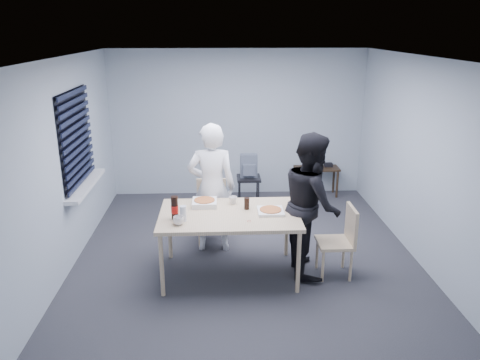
{
  "coord_description": "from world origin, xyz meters",
  "views": [
    {
      "loc": [
        -0.35,
        -5.73,
        2.93
      ],
      "look_at": [
        -0.07,
        0.1,
        1.03
      ],
      "focal_mm": 35.0,
      "sensor_mm": 36.0,
      "label": 1
    }
  ],
  "objects_px": {
    "stool": "(249,183)",
    "chair_right": "(342,237)",
    "person_black": "(311,204)",
    "dining_table": "(229,218)",
    "chair_far": "(212,206)",
    "soda_bottle": "(175,208)",
    "backpack": "(249,166)",
    "person_white": "(212,188)",
    "mug_b": "(233,200)",
    "side_table": "(317,172)",
    "mug_a": "(178,221)"
  },
  "relations": [
    {
      "from": "person_white",
      "to": "side_table",
      "type": "bearing_deg",
      "value": -131.93
    },
    {
      "from": "chair_right",
      "to": "stool",
      "type": "distance_m",
      "value": 2.53
    },
    {
      "from": "dining_table",
      "to": "soda_bottle",
      "type": "xyz_separation_m",
      "value": [
        -0.63,
        -0.14,
        0.19
      ]
    },
    {
      "from": "backpack",
      "to": "side_table",
      "type": "bearing_deg",
      "value": 20.46
    },
    {
      "from": "chair_right",
      "to": "person_white",
      "type": "height_order",
      "value": "person_white"
    },
    {
      "from": "stool",
      "to": "backpack",
      "type": "bearing_deg",
      "value": -90.0
    },
    {
      "from": "backpack",
      "to": "soda_bottle",
      "type": "height_order",
      "value": "soda_bottle"
    },
    {
      "from": "chair_right",
      "to": "stool",
      "type": "relative_size",
      "value": 1.63
    },
    {
      "from": "person_white",
      "to": "person_black",
      "type": "bearing_deg",
      "value": 151.78
    },
    {
      "from": "person_black",
      "to": "person_white",
      "type": "bearing_deg",
      "value": 61.78
    },
    {
      "from": "stool",
      "to": "chair_right",
      "type": "bearing_deg",
      "value": -67.01
    },
    {
      "from": "stool",
      "to": "soda_bottle",
      "type": "distance_m",
      "value": 2.65
    },
    {
      "from": "side_table",
      "to": "stool",
      "type": "distance_m",
      "value": 1.38
    },
    {
      "from": "soda_bottle",
      "to": "backpack",
      "type": "bearing_deg",
      "value": 66.96
    },
    {
      "from": "soda_bottle",
      "to": "person_white",
      "type": "bearing_deg",
      "value": 64.47
    },
    {
      "from": "chair_far",
      "to": "mug_a",
      "type": "distance_m",
      "value": 1.42
    },
    {
      "from": "dining_table",
      "to": "person_white",
      "type": "xyz_separation_m",
      "value": [
        -0.22,
        0.73,
        0.13
      ]
    },
    {
      "from": "chair_far",
      "to": "chair_right",
      "type": "distance_m",
      "value": 1.94
    },
    {
      "from": "chair_right",
      "to": "chair_far",
      "type": "bearing_deg",
      "value": 145.55
    },
    {
      "from": "stool",
      "to": "backpack",
      "type": "distance_m",
      "value": 0.3
    },
    {
      "from": "chair_right",
      "to": "person_white",
      "type": "distance_m",
      "value": 1.82
    },
    {
      "from": "person_white",
      "to": "soda_bottle",
      "type": "relative_size",
      "value": 6.44
    },
    {
      "from": "person_black",
      "to": "soda_bottle",
      "type": "distance_m",
      "value": 1.65
    },
    {
      "from": "chair_far",
      "to": "person_white",
      "type": "height_order",
      "value": "person_white"
    },
    {
      "from": "side_table",
      "to": "soda_bottle",
      "type": "distance_m",
      "value": 3.76
    },
    {
      "from": "mug_a",
      "to": "person_black",
      "type": "bearing_deg",
      "value": 13.75
    },
    {
      "from": "chair_far",
      "to": "person_black",
      "type": "distance_m",
      "value": 1.6
    },
    {
      "from": "person_white",
      "to": "mug_b",
      "type": "xyz_separation_m",
      "value": [
        0.27,
        -0.41,
        -0.03
      ]
    },
    {
      "from": "soda_bottle",
      "to": "dining_table",
      "type": "bearing_deg",
      "value": 12.82
    },
    {
      "from": "chair_right",
      "to": "person_black",
      "type": "distance_m",
      "value": 0.54
    },
    {
      "from": "dining_table",
      "to": "side_table",
      "type": "bearing_deg",
      "value": 59.56
    },
    {
      "from": "side_table",
      "to": "stool",
      "type": "relative_size",
      "value": 1.46
    },
    {
      "from": "chair_far",
      "to": "soda_bottle",
      "type": "relative_size",
      "value": 3.24
    },
    {
      "from": "mug_a",
      "to": "soda_bottle",
      "type": "relative_size",
      "value": 0.45
    },
    {
      "from": "mug_b",
      "to": "side_table",
      "type": "bearing_deg",
      "value": 57.39
    },
    {
      "from": "person_black",
      "to": "stool",
      "type": "bearing_deg",
      "value": 16.0
    },
    {
      "from": "chair_far",
      "to": "mug_a",
      "type": "xyz_separation_m",
      "value": [
        -0.35,
        -1.33,
        0.35
      ]
    },
    {
      "from": "dining_table",
      "to": "side_table",
      "type": "distance_m",
      "value": 3.27
    },
    {
      "from": "backpack",
      "to": "mug_a",
      "type": "relative_size",
      "value": 3.21
    },
    {
      "from": "chair_right",
      "to": "stool",
      "type": "xyz_separation_m",
      "value": [
        -0.99,
        2.33,
        -0.08
      ]
    },
    {
      "from": "person_black",
      "to": "side_table",
      "type": "bearing_deg",
      "value": -13.26
    },
    {
      "from": "backpack",
      "to": "mug_b",
      "type": "distance_m",
      "value": 1.95
    },
    {
      "from": "dining_table",
      "to": "chair_right",
      "type": "height_order",
      "value": "chair_right"
    },
    {
      "from": "mug_a",
      "to": "dining_table",
      "type": "bearing_deg",
      "value": 28.33
    },
    {
      "from": "chair_far",
      "to": "stool",
      "type": "xyz_separation_m",
      "value": [
        0.61,
        1.24,
        -0.08
      ]
    },
    {
      "from": "person_white",
      "to": "person_black",
      "type": "distance_m",
      "value": 1.39
    },
    {
      "from": "chair_right",
      "to": "soda_bottle",
      "type": "height_order",
      "value": "soda_bottle"
    },
    {
      "from": "person_black",
      "to": "side_table",
      "type": "xyz_separation_m",
      "value": [
        0.64,
        2.73,
        -0.44
      ]
    },
    {
      "from": "chair_far",
      "to": "side_table",
      "type": "distance_m",
      "value": 2.59
    },
    {
      "from": "dining_table",
      "to": "chair_far",
      "type": "xyz_separation_m",
      "value": [
        -0.23,
        1.02,
        -0.24
      ]
    }
  ]
}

